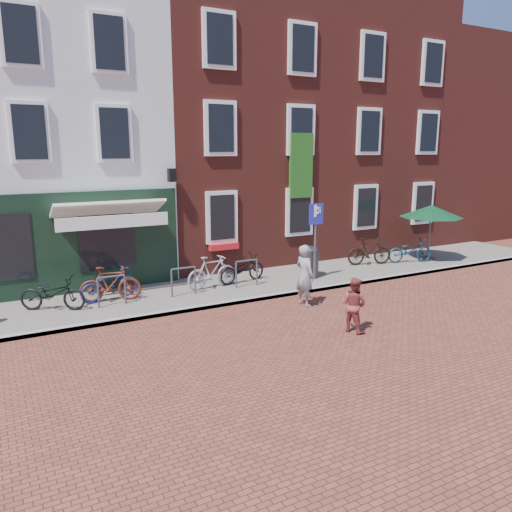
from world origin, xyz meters
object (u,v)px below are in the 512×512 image
woman (305,275)px  bicycle_0 (53,294)px  parking_sign (316,228)px  boy (354,305)px  bicycle_1 (110,284)px  parasol (431,209)px  litter_bin (310,260)px  bicycle_2 (109,284)px  bicycle_6 (410,250)px  bicycle_4 (242,268)px  bicycle_5 (369,251)px  bicycle_3 (212,272)px

woman → bicycle_0: bearing=58.7°
parking_sign → woman: bearing=-131.3°
boy → bicycle_1: size_ratio=0.80×
parasol → boy: (-7.12, -4.40, -1.36)m
parasol → bicycle_1: size_ratio=1.41×
parasol → woman: bearing=-162.5°
litter_bin → woman: bearing=-127.1°
woman → litter_bin: bearing=-46.1°
bicycle_2 → boy: bearing=-153.1°
boy → bicycle_6: 7.57m
bicycle_4 → bicycle_1: bearing=79.8°
parasol → bicycle_4: parasol is taller
bicycle_4 → bicycle_5: (5.08, -0.01, 0.05)m
bicycle_0 → boy: bearing=-99.7°
parasol → bicycle_6: (-0.95, -0.01, -1.46)m
parking_sign → boy: bearing=-112.9°
bicycle_3 → woman: bearing=-152.9°
bicycle_3 → bicycle_5: bearing=-95.3°
woman → bicycle_0: 6.58m
litter_bin → parasol: bearing=-0.1°
bicycle_5 → litter_bin: bearing=114.4°
parking_sign → parasol: 5.45m
bicycle_3 → bicycle_6: bicycle_3 is taller
bicycle_0 → bicycle_4: same height
parasol → boy: size_ratio=1.77×
boy → bicycle_2: bearing=22.8°
bicycle_1 → bicycle_4: 4.04m
parking_sign → bicycle_0: bearing=175.1°
bicycle_1 → bicycle_5: bearing=-77.4°
bicycle_0 → bicycle_2: bearing=-52.7°
bicycle_6 → bicycle_1: bearing=105.1°
bicycle_6 → bicycle_3: bearing=104.9°
bicycle_2 → bicycle_6: (10.69, -0.51, 0.00)m
litter_bin → bicycle_0: litter_bin is taller
bicycle_2 → bicycle_3: bearing=-110.4°
parking_sign → woman: size_ratio=1.44×
bicycle_2 → bicycle_5: 9.12m
boy → bicycle_3: boy is taller
bicycle_1 → boy: bearing=-124.1°
parking_sign → parasol: bearing=4.2°
parking_sign → bicycle_6: size_ratio=1.45×
bicycle_3 → boy: bearing=-168.0°
litter_bin → parasol: size_ratio=0.47×
litter_bin → parking_sign: size_ratio=0.44×
parasol → woman: 7.47m
parking_sign → bicycle_5: size_ratio=1.49×
bicycle_1 → bicycle_2: size_ratio=0.97×
bicycle_5 → woman: bearing=136.7°
boy → bicycle_3: size_ratio=0.80×
bicycle_4 → litter_bin: bearing=-111.3°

